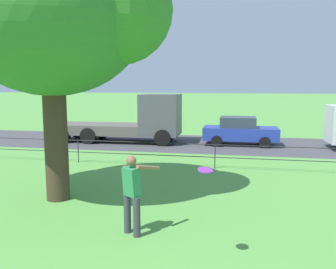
{
  "coord_description": "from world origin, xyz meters",
  "views": [
    {
      "loc": [
        0.85,
        -2.65,
        3.23
      ],
      "look_at": [
        -1.22,
        7.77,
        1.77
      ],
      "focal_mm": 37.99,
      "sensor_mm": 36.0,
      "label": 1
    }
  ],
  "objects_px": {
    "flatbed_truck_left": "(135,121)",
    "car_blue_far_left": "(240,131)",
    "frisbee": "(205,170)",
    "person_thrower": "(132,192)",
    "tree_large_lawn": "(45,8)"
  },
  "relations": [
    {
      "from": "flatbed_truck_left",
      "to": "car_blue_far_left",
      "type": "relative_size",
      "value": 1.83
    },
    {
      "from": "flatbed_truck_left",
      "to": "car_blue_far_left",
      "type": "distance_m",
      "value": 5.89
    },
    {
      "from": "frisbee",
      "to": "car_blue_far_left",
      "type": "distance_m",
      "value": 13.59
    },
    {
      "from": "tree_large_lawn",
      "to": "flatbed_truck_left",
      "type": "xyz_separation_m",
      "value": [
        -0.68,
        10.53,
        -4.06
      ]
    },
    {
      "from": "tree_large_lawn",
      "to": "person_thrower",
      "type": "height_order",
      "value": "tree_large_lawn"
    },
    {
      "from": "person_thrower",
      "to": "frisbee",
      "type": "xyz_separation_m",
      "value": [
        1.66,
        -1.03,
        0.81
      ]
    },
    {
      "from": "person_thrower",
      "to": "flatbed_truck_left",
      "type": "xyz_separation_m",
      "value": [
        -3.56,
        12.35,
        0.27
      ]
    },
    {
      "from": "frisbee",
      "to": "car_blue_far_left",
      "type": "bearing_deg",
      "value": 87.28
    },
    {
      "from": "person_thrower",
      "to": "flatbed_truck_left",
      "type": "distance_m",
      "value": 12.86
    },
    {
      "from": "frisbee",
      "to": "flatbed_truck_left",
      "type": "height_order",
      "value": "flatbed_truck_left"
    },
    {
      "from": "person_thrower",
      "to": "frisbee",
      "type": "bearing_deg",
      "value": -31.76
    },
    {
      "from": "person_thrower",
      "to": "car_blue_far_left",
      "type": "relative_size",
      "value": 0.44
    },
    {
      "from": "person_thrower",
      "to": "flatbed_truck_left",
      "type": "bearing_deg",
      "value": 106.09
    },
    {
      "from": "tree_large_lawn",
      "to": "car_blue_far_left",
      "type": "distance_m",
      "value": 12.7
    },
    {
      "from": "tree_large_lawn",
      "to": "flatbed_truck_left",
      "type": "distance_m",
      "value": 11.3
    }
  ]
}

